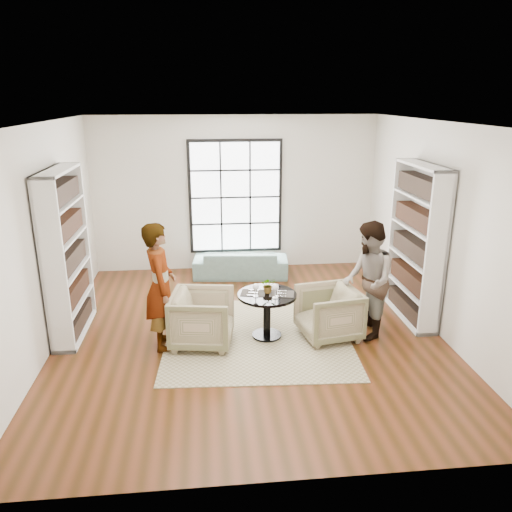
{
  "coord_description": "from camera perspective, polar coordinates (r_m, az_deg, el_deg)",
  "views": [
    {
      "loc": [
        -0.6,
        -6.63,
        3.33
      ],
      "look_at": [
        0.14,
        0.4,
        1.06
      ],
      "focal_mm": 35.0,
      "sensor_mm": 36.0,
      "label": 1
    }
  ],
  "objects": [
    {
      "name": "ground",
      "position": [
        7.45,
        -0.73,
        -8.74
      ],
      "size": [
        6.0,
        6.0,
        0.0
      ],
      "primitive_type": "plane",
      "color": "#5B2B15"
    },
    {
      "name": "room_shell",
      "position": [
        7.49,
        -1.15,
        1.76
      ],
      "size": [
        6.0,
        6.01,
        6.0
      ],
      "color": "silver",
      "rests_on": "ground"
    },
    {
      "name": "sofa",
      "position": [
        9.61,
        -1.76,
        -0.8
      ],
      "size": [
        1.85,
        0.87,
        0.52
      ],
      "primitive_type": "imported",
      "rotation": [
        0.0,
        0.0,
        3.05
      ],
      "color": "gray",
      "rests_on": "ground"
    },
    {
      "name": "placemat_right",
      "position": [
        7.05,
        2.97,
        -4.34
      ],
      "size": [
        0.39,
        0.33,
        0.01
      ],
      "primitive_type": "cube",
      "rotation": [
        0.0,
        0.0,
        -0.21
      ],
      "color": "#2A2724",
      "rests_on": "pedestal_table"
    },
    {
      "name": "armchair_left",
      "position": [
        7.01,
        -6.14,
        -7.12
      ],
      "size": [
        0.96,
        0.94,
        0.77
      ],
      "primitive_type": "imported",
      "rotation": [
        0.0,
        0.0,
        1.42
      ],
      "color": "tan",
      "rests_on": "ground"
    },
    {
      "name": "cutlery_right",
      "position": [
        7.05,
        2.97,
        -4.29
      ],
      "size": [
        0.18,
        0.24,
        0.01
      ],
      "primitive_type": null,
      "rotation": [
        0.0,
        0.0,
        -0.21
      ],
      "color": "silver",
      "rests_on": "placemat_right"
    },
    {
      "name": "cutlery_left",
      "position": [
        7.07,
        -0.32,
        -4.19
      ],
      "size": [
        0.18,
        0.24,
        0.01
      ],
      "primitive_type": null,
      "rotation": [
        0.0,
        0.0,
        -0.21
      ],
      "color": "silver",
      "rests_on": "placemat_left"
    },
    {
      "name": "person_right",
      "position": [
        7.22,
        12.69,
        -2.76
      ],
      "size": [
        0.72,
        0.88,
        1.69
      ],
      "primitive_type": "imported",
      "rotation": [
        0.0,
        0.0,
        -1.67
      ],
      "color": "gray",
      "rests_on": "ground"
    },
    {
      "name": "armchair_right",
      "position": [
        7.25,
        8.28,
        -6.48
      ],
      "size": [
        0.94,
        0.92,
        0.74
      ],
      "primitive_type": "imported",
      "rotation": [
        0.0,
        0.0,
        -1.39
      ],
      "color": "#C5B98C",
      "rests_on": "ground"
    },
    {
      "name": "wine_glass_right",
      "position": [
        6.85,
        2.22,
        -3.66
      ],
      "size": [
        0.1,
        0.1,
        0.21
      ],
      "color": "silver",
      "rests_on": "pedestal_table"
    },
    {
      "name": "placemat_left",
      "position": [
        7.07,
        -0.32,
        -4.24
      ],
      "size": [
        0.39,
        0.33,
        0.01
      ],
      "primitive_type": "cube",
      "rotation": [
        0.0,
        0.0,
        -0.21
      ],
      "color": "#2A2724",
      "rests_on": "pedestal_table"
    },
    {
      "name": "person_left",
      "position": [
        6.85,
        -10.89,
        -3.44
      ],
      "size": [
        0.49,
        0.68,
        1.77
      ],
      "primitive_type": "imported",
      "rotation": [
        0.0,
        0.0,
        1.67
      ],
      "color": "gray",
      "rests_on": "ground"
    },
    {
      "name": "rug",
      "position": [
        7.34,
        0.19,
        -9.12
      ],
      "size": [
        2.76,
        2.76,
        0.01
      ],
      "primitive_type": "cube",
      "rotation": [
        0.0,
        0.0,
        -0.06
      ],
      "color": "tan",
      "rests_on": "ground"
    },
    {
      "name": "pedestal_table",
      "position": [
        7.13,
        1.27,
        -5.68
      ],
      "size": [
        0.84,
        0.84,
        0.67
      ],
      "rotation": [
        0.0,
        0.0,
        -0.21
      ],
      "color": "black",
      "rests_on": "ground"
    },
    {
      "name": "wine_glass_left",
      "position": [
        6.9,
        -0.03,
        -3.61
      ],
      "size": [
        0.09,
        0.09,
        0.19
      ],
      "color": "silver",
      "rests_on": "pedestal_table"
    },
    {
      "name": "flower_centerpiece",
      "position": [
        7.05,
        1.42,
        -3.34
      ],
      "size": [
        0.22,
        0.19,
        0.23
      ],
      "primitive_type": "imported",
      "rotation": [
        0.0,
        0.0,
        -0.08
      ],
      "color": "gray",
      "rests_on": "pedestal_table"
    }
  ]
}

